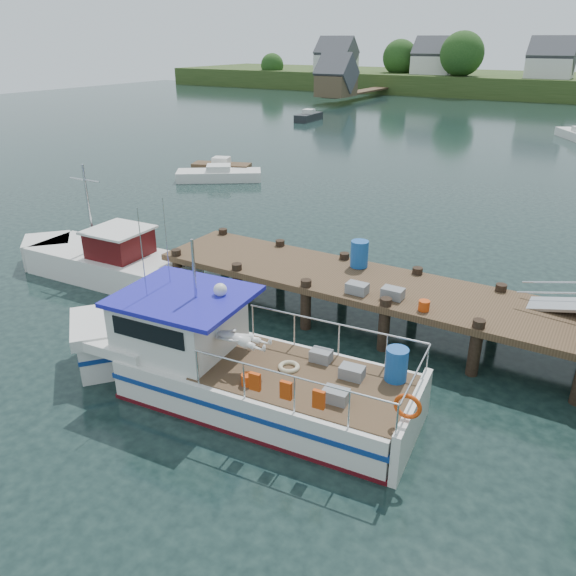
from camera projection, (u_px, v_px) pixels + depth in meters
The scene contains 6 objects.
ground_plane at pixel (339, 315), 17.88m from camera, with size 160.00×160.00×0.00m, color black.
lobster_boat at pixel (223, 363), 13.65m from camera, with size 9.86×3.55×4.68m.
work_boat at pixel (105, 260), 20.56m from camera, with size 7.81×2.70×4.10m.
moored_rowboat at pixel (222, 168), 36.30m from camera, with size 3.93×2.39×1.08m.
moored_a at pixel (219, 175), 34.71m from camera, with size 5.24×4.35×0.95m.
moored_e at pixel (309, 116), 59.72m from camera, with size 1.73×4.36×1.18m.
Camera 1 is at (6.80, -14.54, 8.09)m, focal length 35.00 mm.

